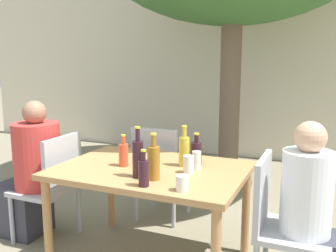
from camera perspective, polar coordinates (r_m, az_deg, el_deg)
cafe_building_wall at (r=5.76m, az=12.31°, el=9.05°), size 10.00×0.08×2.80m
dining_table_front at (r=2.70m, az=-2.56°, el=-7.99°), size 1.32×0.94×0.73m
patio_chair_0 at (r=3.22m, az=-17.14°, el=-8.19°), size 0.44×0.44×0.89m
patio_chair_1 at (r=2.51m, az=16.63°, el=-13.42°), size 0.44×0.44×0.89m
patio_chair_2 at (r=3.45m, az=-1.39°, el=-6.47°), size 0.44×0.44×0.89m
person_seated_0 at (r=3.36m, az=-20.19°, el=-7.17°), size 0.59×0.38×1.16m
person_seated_1 at (r=2.51m, az=22.29°, el=-14.00°), size 0.55×0.30×1.13m
soda_bottle_0 at (r=2.70m, az=-6.79°, el=-4.25°), size 0.07×0.07×0.23m
wine_bottle_1 at (r=2.43m, az=-4.60°, el=-4.82°), size 0.07×0.07×0.33m
amber_bottle_2 at (r=2.38m, az=-2.20°, el=-5.47°), size 0.08×0.08×0.30m
wine_bottle_3 at (r=2.73m, az=4.34°, el=-4.04°), size 0.08×0.08×0.23m
wine_bottle_4 at (r=2.27m, az=-3.72°, el=-7.04°), size 0.06×0.06×0.23m
oil_cruet_5 at (r=2.68m, az=2.49°, el=-3.74°), size 0.08×0.08×0.29m
drinking_glass_0 at (r=2.20m, az=2.18°, el=-8.70°), size 0.08×0.08×0.09m
drinking_glass_1 at (r=2.62m, az=4.36°, el=-5.24°), size 0.06×0.06×0.13m
drinking_glass_2 at (r=2.53m, az=3.14°, el=-5.86°), size 0.07×0.07×0.12m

